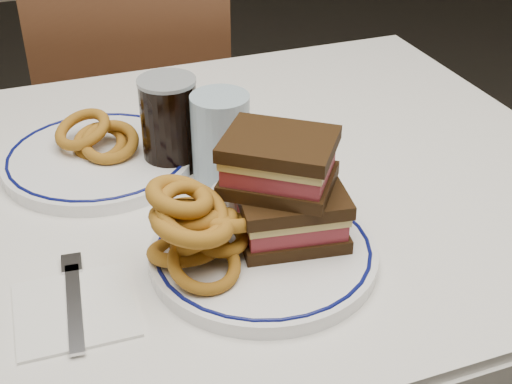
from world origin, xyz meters
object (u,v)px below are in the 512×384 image
object	(u,v)px
chair_far	(137,121)
main_plate	(263,253)
beer_mug	(171,123)
far_plate	(99,158)
reuben_sandwich	(285,188)

from	to	relation	value
chair_far	main_plate	xyz separation A→B (m)	(-0.02, -0.92, 0.26)
chair_far	beer_mug	bearing A→B (deg)	-95.70
beer_mug	far_plate	bearing A→B (deg)	158.59
chair_far	main_plate	size ratio (longest dim) A/B	3.37
chair_far	reuben_sandwich	world-z (taller)	chair_far
chair_far	main_plate	bearing A→B (deg)	-91.52
far_plate	reuben_sandwich	bearing A→B (deg)	-57.41
main_plate	beer_mug	world-z (taller)	beer_mug
main_plate	reuben_sandwich	distance (m)	0.08
chair_far	far_plate	size ratio (longest dim) A/B	3.30
beer_mug	reuben_sandwich	bearing A→B (deg)	-72.41
main_plate	far_plate	distance (m)	0.33
chair_far	reuben_sandwich	bearing A→B (deg)	-89.37
beer_mug	far_plate	xyz separation A→B (m)	(-0.10, 0.04, -0.06)
beer_mug	far_plate	distance (m)	0.13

